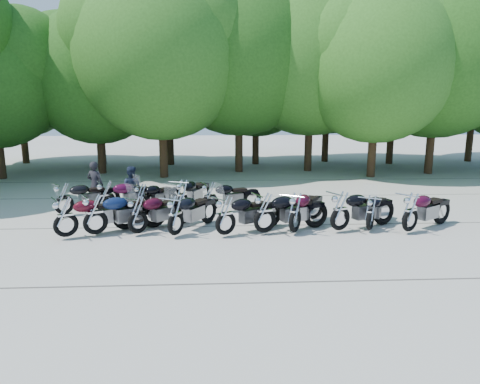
{
  "coord_description": "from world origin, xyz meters",
  "views": [
    {
      "loc": [
        -0.68,
        -11.6,
        3.73
      ],
      "look_at": [
        0.0,
        1.5,
        1.1
      ],
      "focal_mm": 32.0,
      "sensor_mm": 36.0,
      "label": 1
    }
  ],
  "objects_px": {
    "motorcycle_1": "(95,213)",
    "rider_1": "(131,188)",
    "motorcycle_10": "(64,197)",
    "motorcycle_5": "(265,211)",
    "motorcycle_7": "(340,210)",
    "motorcycle_2": "(138,214)",
    "motorcycle_3": "(175,214)",
    "motorcycle_14": "(210,196)",
    "motorcycle_8": "(371,212)",
    "motorcycle_9": "(411,211)",
    "motorcycle_13": "(182,195)",
    "motorcycle_12": "(142,197)",
    "motorcycle_4": "(226,214)",
    "motorcycle_6": "(295,211)",
    "rider_0": "(95,185)",
    "motorcycle_0": "(65,216)",
    "motorcycle_11": "(107,196)"
  },
  "relations": [
    {
      "from": "motorcycle_1",
      "to": "rider_1",
      "type": "distance_m",
      "value": 3.26
    },
    {
      "from": "motorcycle_1",
      "to": "motorcycle_10",
      "type": "bearing_deg",
      "value": 5.45
    },
    {
      "from": "motorcycle_5",
      "to": "motorcycle_7",
      "type": "bearing_deg",
      "value": -109.24
    },
    {
      "from": "motorcycle_2",
      "to": "motorcycle_3",
      "type": "xyz_separation_m",
      "value": [
        1.12,
        -0.24,
        0.02
      ]
    },
    {
      "from": "motorcycle_10",
      "to": "motorcycle_14",
      "type": "height_order",
      "value": "motorcycle_10"
    },
    {
      "from": "motorcycle_2",
      "to": "motorcycle_8",
      "type": "bearing_deg",
      "value": -134.96
    },
    {
      "from": "motorcycle_9",
      "to": "rider_1",
      "type": "relative_size",
      "value": 1.52
    },
    {
      "from": "motorcycle_13",
      "to": "motorcycle_9",
      "type": "bearing_deg",
      "value": -177.79
    },
    {
      "from": "motorcycle_13",
      "to": "motorcycle_12",
      "type": "bearing_deg",
      "value": 11.02
    },
    {
      "from": "motorcycle_4",
      "to": "motorcycle_9",
      "type": "height_order",
      "value": "motorcycle_9"
    },
    {
      "from": "motorcycle_5",
      "to": "motorcycle_6",
      "type": "xyz_separation_m",
      "value": [
        0.89,
        -0.02,
        -0.0
      ]
    },
    {
      "from": "motorcycle_14",
      "to": "rider_0",
      "type": "distance_m",
      "value": 4.43
    },
    {
      "from": "rider_0",
      "to": "rider_1",
      "type": "bearing_deg",
      "value": -179.41
    },
    {
      "from": "motorcycle_7",
      "to": "motorcycle_14",
      "type": "relative_size",
      "value": 1.1
    },
    {
      "from": "motorcycle_8",
      "to": "rider_0",
      "type": "distance_m",
      "value": 9.82
    },
    {
      "from": "motorcycle_10",
      "to": "motorcycle_12",
      "type": "height_order",
      "value": "motorcycle_10"
    },
    {
      "from": "motorcycle_7",
      "to": "motorcycle_0",
      "type": "bearing_deg",
      "value": 66.26
    },
    {
      "from": "motorcycle_11",
      "to": "motorcycle_2",
      "type": "bearing_deg",
      "value": -172.56
    },
    {
      "from": "motorcycle_0",
      "to": "rider_1",
      "type": "relative_size",
      "value": 1.5
    },
    {
      "from": "motorcycle_0",
      "to": "motorcycle_7",
      "type": "distance_m",
      "value": 7.98
    },
    {
      "from": "motorcycle_7",
      "to": "rider_1",
      "type": "relative_size",
      "value": 1.55
    },
    {
      "from": "motorcycle_5",
      "to": "motorcycle_12",
      "type": "distance_m",
      "value": 4.96
    },
    {
      "from": "motorcycle_5",
      "to": "motorcycle_10",
      "type": "xyz_separation_m",
      "value": [
        -6.67,
        2.53,
        -0.05
      ]
    },
    {
      "from": "motorcycle_5",
      "to": "motorcycle_10",
      "type": "bearing_deg",
      "value": 47.56
    },
    {
      "from": "motorcycle_2",
      "to": "rider_0",
      "type": "relative_size",
      "value": 1.33
    },
    {
      "from": "motorcycle_1",
      "to": "motorcycle_11",
      "type": "relative_size",
      "value": 1.05
    },
    {
      "from": "motorcycle_5",
      "to": "motorcycle_8",
      "type": "distance_m",
      "value": 3.21
    },
    {
      "from": "motorcycle_4",
      "to": "rider_0",
      "type": "xyz_separation_m",
      "value": [
        -4.76,
        3.91,
        0.2
      ]
    },
    {
      "from": "motorcycle_3",
      "to": "rider_1",
      "type": "height_order",
      "value": "rider_1"
    },
    {
      "from": "motorcycle_3",
      "to": "motorcycle_13",
      "type": "height_order",
      "value": "motorcycle_13"
    },
    {
      "from": "rider_0",
      "to": "motorcycle_6",
      "type": "bearing_deg",
      "value": 169.12
    },
    {
      "from": "motorcycle_10",
      "to": "rider_0",
      "type": "relative_size",
      "value": 1.33
    },
    {
      "from": "motorcycle_4",
      "to": "motorcycle_5",
      "type": "xyz_separation_m",
      "value": [
        1.16,
        0.18,
        0.03
      ]
    },
    {
      "from": "motorcycle_2",
      "to": "motorcycle_4",
      "type": "height_order",
      "value": "motorcycle_4"
    },
    {
      "from": "motorcycle_2",
      "to": "motorcycle_12",
      "type": "relative_size",
      "value": 1.11
    },
    {
      "from": "motorcycle_0",
      "to": "motorcycle_2",
      "type": "bearing_deg",
      "value": -114.31
    },
    {
      "from": "motorcycle_9",
      "to": "motorcycle_12",
      "type": "distance_m",
      "value": 8.9
    },
    {
      "from": "motorcycle_2",
      "to": "motorcycle_9",
      "type": "distance_m",
      "value": 8.04
    },
    {
      "from": "motorcycle_6",
      "to": "rider_0",
      "type": "bearing_deg",
      "value": 4.36
    },
    {
      "from": "motorcycle_6",
      "to": "motorcycle_7",
      "type": "bearing_deg",
      "value": -141.78
    },
    {
      "from": "motorcycle_4",
      "to": "rider_0",
      "type": "relative_size",
      "value": 1.37
    },
    {
      "from": "motorcycle_13",
      "to": "motorcycle_11",
      "type": "bearing_deg",
      "value": 19.12
    },
    {
      "from": "motorcycle_1",
      "to": "motorcycle_6",
      "type": "height_order",
      "value": "motorcycle_1"
    },
    {
      "from": "rider_1",
      "to": "motorcycle_14",
      "type": "bearing_deg",
      "value": 169.64
    },
    {
      "from": "motorcycle_14",
      "to": "motorcycle_6",
      "type": "bearing_deg",
      "value": -157.85
    },
    {
      "from": "motorcycle_2",
      "to": "motorcycle_4",
      "type": "xyz_separation_m",
      "value": [
        2.56,
        -0.29,
        0.02
      ]
    },
    {
      "from": "motorcycle_2",
      "to": "motorcycle_10",
      "type": "height_order",
      "value": "motorcycle_2"
    },
    {
      "from": "motorcycle_6",
      "to": "motorcycle_9",
      "type": "xyz_separation_m",
      "value": [
        3.43,
        -0.1,
        -0.0
      ]
    },
    {
      "from": "motorcycle_1",
      "to": "motorcycle_12",
      "type": "relative_size",
      "value": 1.19
    },
    {
      "from": "rider_1",
      "to": "motorcycle_6",
      "type": "bearing_deg",
      "value": 152.53
    }
  ]
}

